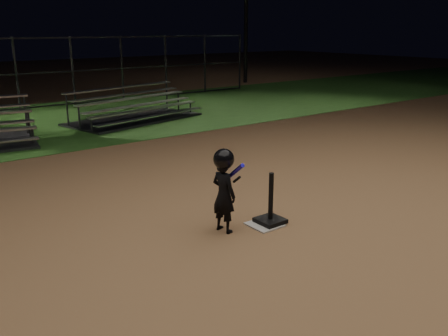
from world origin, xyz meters
TOP-DOWN VIEW (x-y plane):
  - ground at (0.00, 0.00)m, footprint 80.00×80.00m
  - grass_strip at (0.00, 10.00)m, footprint 60.00×8.00m
  - home_plate at (0.00, 0.00)m, footprint 0.45×0.45m
  - batting_tee at (0.10, -0.00)m, footprint 0.38×0.38m
  - child_batter at (-0.60, 0.21)m, footprint 0.41×0.64m
  - bleacher_right at (2.30, 8.69)m, footprint 4.47×2.89m
  - backstop_fence at (0.00, 13.00)m, footprint 20.08×0.08m

SIDE VIEW (x-z plane):
  - ground at x=0.00m, z-range 0.00..0.00m
  - grass_strip at x=0.00m, z-range 0.00..0.01m
  - home_plate at x=0.00m, z-range 0.00..0.02m
  - batting_tee at x=0.10m, z-range -0.22..0.55m
  - bleacher_right at x=2.30m, z-range -0.30..0.71m
  - child_batter at x=-0.60m, z-range 0.04..1.25m
  - backstop_fence at x=0.00m, z-range 0.00..2.50m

